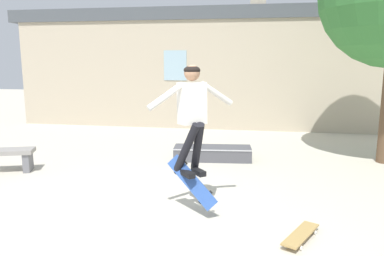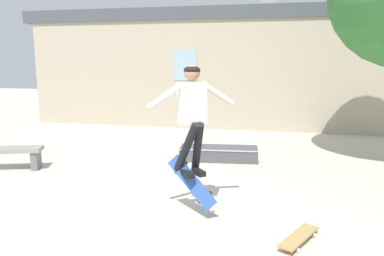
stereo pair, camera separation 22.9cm
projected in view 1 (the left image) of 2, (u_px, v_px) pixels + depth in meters
ground_plane at (140, 226)px, 4.83m from camera, size 40.00×40.00×0.00m
building_backdrop at (211, 66)px, 11.38m from camera, size 13.00×0.52×4.88m
skate_ledge at (212, 153)px, 8.00m from camera, size 1.68×0.72×0.29m
skater at (192, 110)px, 4.97m from camera, size 1.05×0.87×1.49m
skateboard_flipping at (192, 182)px, 5.10m from camera, size 0.74×0.33×0.70m
skateboard_resting at (301, 234)px, 4.45m from camera, size 0.51×0.77×0.08m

